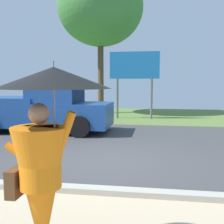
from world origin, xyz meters
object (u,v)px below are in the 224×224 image
Objects in this scene: monk_pedestrian at (45,153)px; pickup_truck at (45,109)px; roadside_billboard at (134,70)px; tree_left_far at (100,7)px.

monk_pedestrian is 8.29m from pickup_truck.
tree_left_far is (-2.28, 2.44, 3.88)m from roadside_billboard.
pickup_truck is 5.73m from roadside_billboard.
roadside_billboard is at bearing 49.38° from pickup_truck.
monk_pedestrian is 0.24× the size of tree_left_far.
roadside_billboard is at bearing 95.17° from monk_pedestrian.
tree_left_far is (-2.28, 14.60, 5.25)m from monk_pedestrian.
tree_left_far is at bearing 104.05° from monk_pedestrian.
tree_left_far reaches higher than monk_pedestrian.
pickup_truck is at bearing -124.89° from roadside_billboard.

